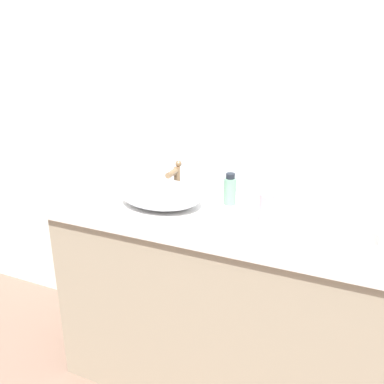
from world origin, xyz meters
The scene contains 7 objects.
bathroom_wall_rear centered at (0.00, 0.73, 1.30)m, with size 6.00×0.06×2.60m, color silver.
vanity_counter centered at (-0.02, 0.42, 0.43)m, with size 1.43×0.54×0.86m.
wall_mirror_panel centered at (-0.02, 0.69, 1.33)m, with size 1.31×0.01×0.94m, color #B2BCC6.
sink_basin centered at (-0.31, 0.39, 0.91)m, with size 0.36×0.26×0.10m, color silver.
faucet centered at (-0.31, 0.54, 0.94)m, with size 0.03×0.12×0.15m.
lotion_bottle centered at (0.15, 0.39, 0.92)m, with size 0.07×0.07×0.14m.
perfume_bottle centered at (-0.05, 0.53, 0.92)m, with size 0.05×0.05×0.14m.
Camera 1 is at (0.47, -1.05, 1.53)m, focal length 39.37 mm.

